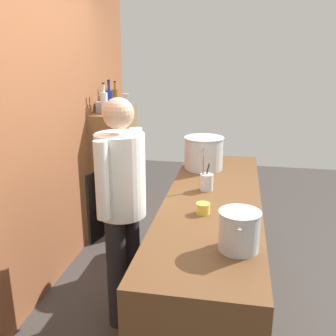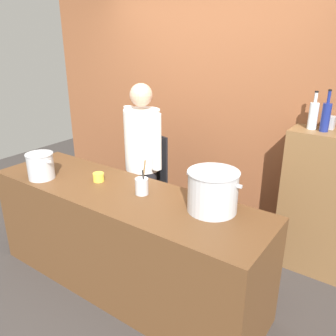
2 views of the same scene
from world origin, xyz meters
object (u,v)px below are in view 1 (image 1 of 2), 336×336
Objects in this scene: chef at (121,198)px; wine_glass_tall at (126,98)px; stockpot_large at (204,153)px; wine_bottle_amber at (115,98)px; wine_bottle_clear at (104,103)px; stockpot_small at (239,231)px; wine_bottle_cobalt at (110,101)px; utensil_crock at (206,182)px; butter_jar at (203,208)px; wine_bottle_olive at (109,99)px; spice_tin_silver at (100,107)px.

wine_glass_tall is (1.81, 0.49, 0.47)m from chef.
wine_bottle_amber is (0.81, 1.09, 0.38)m from stockpot_large.
wine_bottle_clear is 0.45m from wine_glass_tall.
chef reaches higher than wine_bottle_clear.
wine_bottle_cobalt reaches higher than stockpot_small.
wine_bottle_amber is at bearing 40.25° from utensil_crock.
wine_bottle_olive is at bearing 35.73° from butter_jar.
stockpot_small is 0.93× the size of wine_bottle_olive.
stockpot_small is (-1.49, -0.34, -0.04)m from stockpot_large.
wine_bottle_olive is 0.19m from spice_tin_silver.
wine_bottle_cobalt reaches higher than wine_bottle_olive.
wine_bottle_clear reaches higher than spice_tin_silver.
utensil_crock is (0.91, 0.26, -0.04)m from stockpot_small.
wine_bottle_olive is at bearing 34.18° from stockpot_small.
stockpot_large is at bearing 5.36° from butter_jar.
chef is at bearing -155.59° from spice_tin_silver.
chef is 5.54× the size of wine_bottle_amber.
wine_bottle_cobalt is at bearing 166.95° from wine_glass_tall.
stockpot_small is 3.14× the size of butter_jar.
stockpot_small reaches higher than butter_jar.
spice_tin_silver is (0.02, 0.11, -0.07)m from wine_bottle_cobalt.
wine_bottle_olive reaches higher than butter_jar.
wine_bottle_amber is 0.13m from wine_glass_tall.
stockpot_small is 2.62m from wine_bottle_olive.
wine_glass_tall is (2.28, 1.30, 0.43)m from stockpot_small.
stockpot_large is 0.59m from utensil_crock.
stockpot_small is 2.65m from wine_glass_tall.
chef is 0.94m from stockpot_small.
utensil_crock reaches higher than stockpot_small.
wine_bottle_clear is 1.00× the size of wine_bottle_olive.
stockpot_large is 1.54× the size of utensil_crock.
stockpot_small is 2.71× the size of spice_tin_silver.
wine_bottle_olive reaches higher than stockpot_large.
stockpot_large is (1.02, -0.48, 0.08)m from chef.
butter_jar is at bearing -174.64° from stockpot_large.
butter_jar is (0.45, 0.24, -0.08)m from stockpot_small.
wine_bottle_amber reaches higher than utensil_crock.
butter_jar is 2.25m from wine_bottle_amber.
wine_bottle_amber is at bearing 3.52° from wine_bottle_clear.
spice_tin_silver is (0.47, 1.16, 0.33)m from stockpot_large.
butter_jar is 1.94m from wine_bottle_cobalt.
chef is 1.93m from wine_glass_tall.
wine_bottle_amber reaches higher than butter_jar.
wine_glass_tall reaches higher than utensil_crock.
spice_tin_silver is (1.96, 1.49, 0.36)m from stockpot_small.
stockpot_large is at bearing 7.79° from utensil_crock.
utensil_crock is at bearing 143.16° from chef.
spice_tin_silver is at bearing 148.54° from wine_glass_tall.
wine_glass_tall is at bearing -47.74° from wine_bottle_olive.
wine_bottle_clear reaches higher than stockpot_small.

